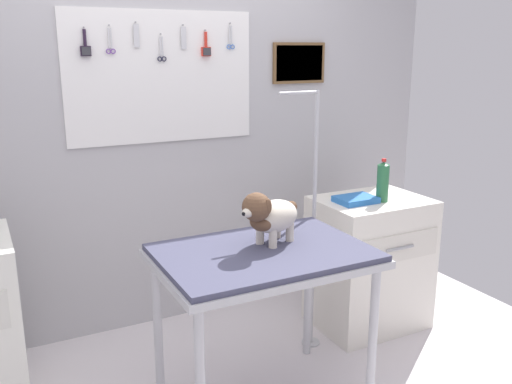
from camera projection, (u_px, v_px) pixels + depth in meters
rear_wall_panel at (159, 146)px, 3.46m from camera, size 4.00×0.11×2.30m
grooming_table at (263, 265)px, 2.66m from camera, size 1.02×0.71×0.83m
grooming_arm at (312, 233)px, 3.22m from camera, size 0.30×0.11×1.53m
dog at (270, 215)px, 2.68m from camera, size 0.38×0.26×0.28m
cabinet_right at (369, 262)px, 3.56m from camera, size 0.68×0.54×0.84m
soda_bottle at (383, 182)px, 3.38m from camera, size 0.07×0.07×0.27m
supply_tray at (356, 200)px, 3.38m from camera, size 0.24×0.18×0.04m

